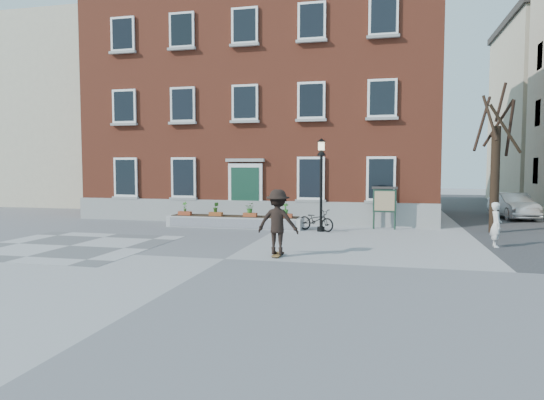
% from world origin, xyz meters
% --- Properties ---
extents(ground, '(100.00, 100.00, 0.00)m').
position_xyz_m(ground, '(0.00, 0.00, 0.00)').
color(ground, gray).
rests_on(ground, ground).
extents(checker_patch, '(6.00, 6.00, 0.01)m').
position_xyz_m(checker_patch, '(-6.00, 1.00, 0.01)').
color(checker_patch, '#58585B').
rests_on(checker_patch, ground).
extents(distant_building, '(10.00, 12.00, 13.00)m').
position_xyz_m(distant_building, '(-18.00, 20.00, 6.50)').
color(distant_building, beige).
rests_on(distant_building, ground).
extents(bicycle, '(1.86, 1.34, 0.93)m').
position_xyz_m(bicycle, '(1.75, 6.87, 0.46)').
color(bicycle, black).
rests_on(bicycle, ground).
extents(parked_car, '(1.85, 4.22, 1.35)m').
position_xyz_m(parked_car, '(11.17, 14.18, 0.67)').
color(parked_car, silver).
rests_on(parked_car, ground).
extents(bystander, '(0.37, 0.57, 1.54)m').
position_xyz_m(bystander, '(8.32, 4.14, 0.77)').
color(bystander, silver).
rests_on(bystander, ground).
extents(brick_building, '(18.40, 10.85, 12.60)m').
position_xyz_m(brick_building, '(-2.00, 13.98, 6.30)').
color(brick_building, brown).
rests_on(brick_building, ground).
extents(planter_assembly, '(6.20, 1.12, 1.15)m').
position_xyz_m(planter_assembly, '(-1.99, 7.18, 0.31)').
color(planter_assembly, '#B9B9B5').
rests_on(planter_assembly, ground).
extents(bare_tree, '(1.83, 1.83, 6.16)m').
position_xyz_m(bare_tree, '(9.01, 8.01, 2.79)').
color(bare_tree, black).
rests_on(bare_tree, ground).
extents(lamp_post, '(0.40, 0.40, 3.93)m').
position_xyz_m(lamp_post, '(1.97, 6.75, 2.54)').
color(lamp_post, black).
rests_on(lamp_post, ground).
extents(notice_board, '(1.10, 0.16, 1.87)m').
position_xyz_m(notice_board, '(4.58, 8.10, 1.26)').
color(notice_board, '#183121').
rests_on(notice_board, ground).
extents(skateboarder, '(1.32, 0.81, 2.06)m').
position_xyz_m(skateboarder, '(1.45, 0.80, 1.06)').
color(skateboarder, brown).
rests_on(skateboarder, ground).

